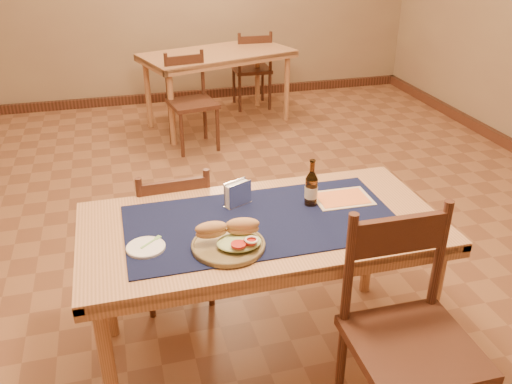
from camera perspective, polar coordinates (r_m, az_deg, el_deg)
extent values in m
cube|color=brown|center=(3.48, -3.04, -7.55)|extent=(6.00, 7.00, 0.02)
cylinder|color=tan|center=(2.34, -15.24, -17.72)|extent=(0.06, 0.06, 0.71)
cylinder|color=tan|center=(2.66, 17.96, -11.68)|extent=(0.06, 0.06, 0.71)
cylinder|color=tan|center=(2.83, -15.59, -8.72)|extent=(0.06, 0.06, 0.71)
cylinder|color=tan|center=(3.11, 11.87, -4.76)|extent=(0.06, 0.06, 0.71)
cube|color=tan|center=(2.42, 0.62, -3.57)|extent=(1.60, 0.80, 0.04)
cube|color=#0E1233|center=(2.41, 0.62, -3.10)|extent=(1.20, 0.60, 0.01)
cube|color=#4D281B|center=(6.59, -9.66, 9.82)|extent=(6.00, 0.06, 0.10)
cylinder|color=tan|center=(5.17, -8.88, 8.64)|extent=(0.06, 0.06, 0.71)
cylinder|color=tan|center=(5.79, 3.26, 10.91)|extent=(0.06, 0.06, 0.71)
cylinder|color=tan|center=(5.68, -11.31, 10.13)|extent=(0.06, 0.06, 0.71)
cylinder|color=tan|center=(6.25, 0.14, 12.18)|extent=(0.06, 0.06, 0.71)
cube|color=tan|center=(5.60, -4.09, 14.29)|extent=(1.63, 1.14, 0.04)
cylinder|color=#4D281B|center=(3.29, -6.16, -5.32)|extent=(0.03, 0.03, 0.42)
cylinder|color=#4D281B|center=(3.26, -11.93, -6.19)|extent=(0.03, 0.03, 0.42)
cylinder|color=#4D281B|center=(3.02, -4.80, -8.57)|extent=(0.03, 0.03, 0.42)
cylinder|color=#4D281B|center=(2.98, -11.14, -9.58)|extent=(0.03, 0.03, 0.42)
cube|color=#4D281B|center=(3.02, -8.78, -4.08)|extent=(0.41, 0.41, 0.04)
cube|color=#4D281B|center=(2.71, -8.62, -0.06)|extent=(0.34, 0.04, 0.13)
cylinder|color=#4D281B|center=(2.79, -5.09, -1.62)|extent=(0.03, 0.03, 0.43)
cylinder|color=#4D281B|center=(2.75, -11.89, -2.61)|extent=(0.03, 0.03, 0.43)
cylinder|color=#4D281B|center=(2.45, 8.90, -17.84)|extent=(0.04, 0.04, 0.49)
cylinder|color=#4D281B|center=(2.61, 17.21, -15.73)|extent=(0.04, 0.04, 0.49)
cube|color=#4D281B|center=(2.24, 16.20, -15.47)|extent=(0.46, 0.46, 0.04)
cube|color=#4D281B|center=(2.15, 14.82, -4.38)|extent=(0.39, 0.04, 0.15)
cylinder|color=#4D281B|center=(2.14, 9.73, -8.15)|extent=(0.04, 0.04, 0.50)
cylinder|color=#4D281B|center=(2.32, 18.75, -6.41)|extent=(0.04, 0.04, 0.50)
cylinder|color=#4D281B|center=(4.92, -7.81, 6.01)|extent=(0.03, 0.03, 0.43)
cylinder|color=#4D281B|center=(5.02, -4.06, 6.63)|extent=(0.03, 0.03, 0.43)
cylinder|color=#4D281B|center=(5.23, -8.96, 7.22)|extent=(0.03, 0.03, 0.43)
cylinder|color=#4D281B|center=(5.33, -5.40, 7.80)|extent=(0.03, 0.03, 0.43)
cube|color=#4D281B|center=(5.05, -6.69, 9.22)|extent=(0.46, 0.46, 0.04)
cube|color=#4D281B|center=(5.13, -7.56, 13.33)|extent=(0.34, 0.08, 0.13)
cylinder|color=#4D281B|center=(5.11, -9.35, 11.83)|extent=(0.03, 0.03, 0.44)
cylinder|color=#4D281B|center=(5.21, -5.64, 12.34)|extent=(0.03, 0.03, 0.44)
cylinder|color=#4D281B|center=(6.48, 0.70, 11.42)|extent=(0.03, 0.03, 0.43)
cylinder|color=#4D281B|center=(6.41, -2.34, 11.22)|extent=(0.03, 0.03, 0.43)
cylinder|color=#4D281B|center=(6.16, 1.47, 10.57)|extent=(0.03, 0.03, 0.43)
cylinder|color=#4D281B|center=(6.08, -1.71, 10.37)|extent=(0.03, 0.03, 0.43)
cube|color=#4D281B|center=(6.22, -0.48, 12.80)|extent=(0.41, 0.41, 0.04)
cube|color=#4D281B|center=(5.98, -0.10, 15.48)|extent=(0.34, 0.04, 0.13)
cylinder|color=#4D281B|center=(6.04, 1.54, 14.49)|extent=(0.03, 0.03, 0.44)
cylinder|color=#4D281B|center=(5.96, -1.75, 14.32)|extent=(0.03, 0.03, 0.44)
cylinder|color=brown|center=(2.22, -2.92, -5.65)|extent=(0.30, 0.30, 0.02)
torus|color=brown|center=(2.22, -2.93, -5.50)|extent=(0.30, 0.30, 0.01)
ellipsoid|color=#A6BC81|center=(2.20, -1.81, -5.31)|extent=(0.18, 0.15, 0.03)
ellipsoid|color=tan|center=(2.20, -4.73, -4.03)|extent=(0.13, 0.06, 0.07)
ellipsoid|color=tan|center=(2.21, -1.41, -3.67)|extent=(0.14, 0.08, 0.08)
cylinder|color=#B42018|center=(2.14, -1.86, -5.54)|extent=(0.06, 0.06, 0.01)
cylinder|color=#B42018|center=(2.16, -0.61, -5.20)|extent=(0.06, 0.06, 0.01)
torus|color=white|center=(2.15, -0.47, -5.05)|extent=(0.06, 0.06, 0.01)
cylinder|color=white|center=(2.26, -11.53, -5.75)|extent=(0.16, 0.16, 0.01)
torus|color=white|center=(2.26, -11.54, -5.65)|extent=(0.16, 0.16, 0.01)
cube|color=#7BB965|center=(2.27, -11.25, -5.33)|extent=(0.07, 0.06, 0.00)
cube|color=#7BB965|center=(2.30, -10.29, -4.72)|extent=(0.03, 0.03, 0.00)
cylinder|color=#4F2D0E|center=(2.53, 5.82, 0.03)|extent=(0.06, 0.06, 0.13)
cone|color=#4F2D0E|center=(2.49, 5.91, 1.74)|extent=(0.06, 0.06, 0.04)
cylinder|color=#4F2D0E|center=(2.47, 5.96, 2.66)|extent=(0.02, 0.02, 0.05)
cylinder|color=#4F2D0E|center=(2.46, 5.99, 3.29)|extent=(0.03, 0.03, 0.01)
cylinder|color=beige|center=(2.53, 5.82, 0.03)|extent=(0.06, 0.06, 0.06)
cube|color=silver|center=(2.54, -1.93, -1.29)|extent=(0.14, 0.10, 0.00)
cube|color=silver|center=(2.50, -1.66, -0.27)|extent=(0.12, 0.05, 0.12)
cube|color=silver|center=(2.53, -2.24, 0.07)|extent=(0.12, 0.05, 0.12)
cube|color=white|center=(2.52, -1.95, -0.19)|extent=(0.12, 0.08, 0.11)
cube|color=#417BD2|center=(2.50, -1.71, -0.12)|extent=(0.08, 0.04, 0.04)
cube|color=beige|center=(2.63, 9.07, -0.67)|extent=(0.27, 0.20, 0.00)
cube|color=orange|center=(2.62, 9.08, -0.61)|extent=(0.24, 0.17, 0.00)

